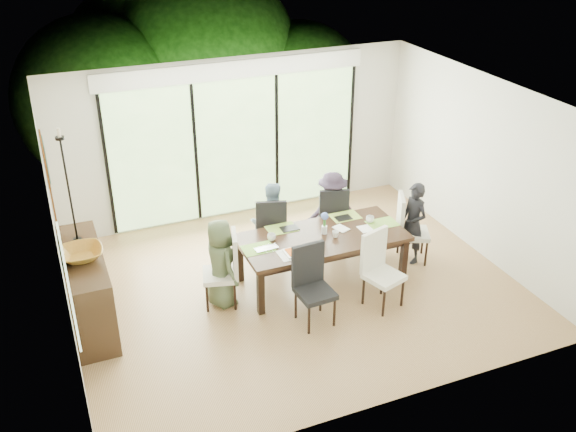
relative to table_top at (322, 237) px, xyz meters
name	(u,v)px	position (x,y,z in m)	size (l,w,h in m)	color
floor	(295,286)	(-0.42, -0.01, -0.70)	(6.00, 5.00, 0.01)	brown
ceiling	(296,101)	(-0.42, -0.01, 2.01)	(6.00, 5.00, 0.01)	white
wall_back	(236,138)	(-0.42, 2.50, 0.65)	(6.00, 0.02, 2.70)	beige
wall_front	(393,303)	(-0.42, -2.52, 0.65)	(6.00, 0.02, 2.70)	silver
wall_left	(57,244)	(-3.43, -0.01, 0.65)	(0.02, 5.00, 2.70)	white
wall_right	(482,167)	(2.59, -0.01, 0.65)	(0.02, 5.00, 2.70)	silver
glass_doors	(237,148)	(-0.42, 2.46, 0.50)	(4.20, 0.02, 2.30)	#598C3F
blinds_header	(234,70)	(-0.42, 2.45, 1.80)	(4.40, 0.06, 0.28)	white
mullion_a	(107,167)	(-2.52, 2.45, 0.50)	(0.05, 0.04, 2.30)	black
mullion_b	(196,154)	(-1.12, 2.45, 0.50)	(0.05, 0.04, 2.30)	black
mullion_c	(277,142)	(0.28, 2.45, 0.50)	(0.05, 0.04, 2.30)	black
mullion_d	(351,131)	(1.68, 2.45, 0.50)	(0.05, 0.04, 2.30)	black
side_window	(69,285)	(-3.39, -1.21, 0.80)	(0.02, 0.90, 1.00)	#8CAD7F
deck	(224,194)	(-0.42, 3.39, -0.75)	(6.00, 1.80, 0.10)	brown
rail_top	(210,149)	(-0.42, 4.19, -0.15)	(6.00, 0.08, 0.06)	brown
foliage_left	(100,100)	(-2.22, 5.19, 0.74)	(3.20, 3.20, 3.20)	#14380F
foliage_mid	(203,63)	(-0.02, 5.79, 1.10)	(4.00, 4.00, 4.00)	#14380F
foliage_right	(299,89)	(1.78, 4.99, 0.56)	(2.80, 2.80, 2.80)	#14380F
foliage_far	(149,68)	(-1.02, 6.49, 0.92)	(3.60, 3.60, 3.60)	#14380F
table_top	(322,237)	(0.00, 0.00, 0.00)	(2.32, 1.06, 0.06)	black
table_apron	(322,243)	(0.00, 0.00, -0.09)	(2.13, 0.87, 0.10)	black
table_leg_fl	(261,292)	(-1.08, -0.43, -0.36)	(0.09, 0.09, 0.67)	black
table_leg_fr	(404,259)	(1.08, -0.43, -0.36)	(0.09, 0.09, 0.67)	black
table_leg_bl	(240,260)	(-1.08, 0.43, -0.36)	(0.09, 0.09, 0.67)	black
table_leg_br	(374,232)	(1.08, 0.43, -0.36)	(0.09, 0.09, 0.67)	black
chair_left_end	(219,269)	(-1.50, 0.00, -0.16)	(0.45, 0.45, 1.06)	silver
chair_right_end	(414,228)	(1.50, 0.00, -0.16)	(0.45, 0.45, 1.06)	beige
chair_far_left	(271,227)	(-0.45, 0.85, -0.16)	(0.45, 0.45, 1.06)	black
chair_far_right	(331,215)	(0.55, 0.85, -0.16)	(0.45, 0.45, 1.06)	black
chair_near_left	(315,287)	(-0.50, -0.87, -0.16)	(0.45, 0.45, 1.06)	black
chair_near_right	(384,271)	(0.50, -0.87, -0.16)	(0.45, 0.45, 1.06)	white
person_left_end	(221,263)	(-1.48, 0.00, -0.07)	(0.58, 0.37, 1.25)	#465337
person_right_end	(413,223)	(1.48, 0.00, -0.07)	(0.58, 0.37, 1.25)	black
person_far_left	(271,222)	(-0.45, 0.83, -0.07)	(0.58, 0.37, 1.25)	#7B9AB2
person_far_right	(332,210)	(0.55, 0.83, -0.07)	(0.58, 0.37, 1.25)	#2B2030
placemat_left	(258,249)	(-0.95, 0.00, 0.03)	(0.43, 0.31, 0.01)	#77B03E
placemat_right	(382,223)	(0.95, 0.00, 0.03)	(0.43, 0.31, 0.01)	#72A23A
placemat_far_l	(282,229)	(-0.45, 0.40, 0.03)	(0.43, 0.31, 0.01)	#88B23F
placemat_far_r	(345,216)	(0.55, 0.40, 0.03)	(0.43, 0.31, 0.01)	#98B942
placemat_paper	(294,253)	(-0.55, -0.30, 0.03)	(0.43, 0.31, 0.01)	white
tablet_far_l	(290,228)	(-0.35, 0.35, 0.04)	(0.25, 0.17, 0.01)	black
tablet_far_r	(343,218)	(0.50, 0.35, 0.04)	(0.23, 0.16, 0.01)	black
papers	(369,228)	(0.70, -0.05, 0.03)	(0.29, 0.21, 0.00)	white
platter_base	(294,252)	(-0.55, -0.30, 0.05)	(0.25, 0.25, 0.02)	white
platter_snacks	(294,251)	(-0.55, -0.30, 0.06)	(0.19, 0.19, 0.01)	orange
vase	(324,230)	(0.05, 0.05, 0.09)	(0.08, 0.08, 0.12)	silver
hyacinth_stems	(325,222)	(0.05, 0.05, 0.20)	(0.04, 0.04, 0.15)	#337226
hyacinth_blooms	(325,216)	(0.05, 0.05, 0.30)	(0.11, 0.11, 0.11)	#536ED1
laptop	(268,250)	(-0.85, -0.10, 0.04)	(0.32, 0.21, 0.03)	silver
cup_a	(272,237)	(-0.70, 0.15, 0.08)	(0.12, 0.12, 0.09)	white
cup_b	(335,234)	(0.15, -0.10, 0.07)	(0.10, 0.10, 0.09)	white
cup_c	(370,219)	(0.80, 0.10, 0.08)	(0.12, 0.12, 0.09)	white
book	(337,230)	(0.25, 0.05, 0.04)	(0.16, 0.22, 0.02)	white
sideboard	(87,288)	(-3.18, 0.27, -0.20)	(0.50, 1.77, 1.00)	black
bowl	(81,254)	(-3.18, 0.17, 0.36)	(0.53, 0.53, 0.13)	olive
candlestick_base	(78,240)	(-3.18, 0.62, 0.32)	(0.11, 0.11, 0.04)	black
candlestick_shaft	(69,191)	(-3.18, 0.62, 1.02)	(0.03, 0.03, 1.38)	black
candlestick_pan	(60,138)	(-3.18, 0.62, 1.71)	(0.11, 0.11, 0.03)	black
candle	(59,133)	(-3.18, 0.62, 1.77)	(0.04, 0.04, 0.11)	silver
tapestry	(53,202)	(-3.39, 0.39, 1.00)	(0.02, 1.00, 1.50)	#8D4714
art_frame	(45,160)	(-3.39, 1.69, 1.05)	(0.03, 0.55, 0.65)	black
art_canvas	(46,159)	(-3.37, 1.69, 1.05)	(0.01, 0.45, 0.55)	#19504C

